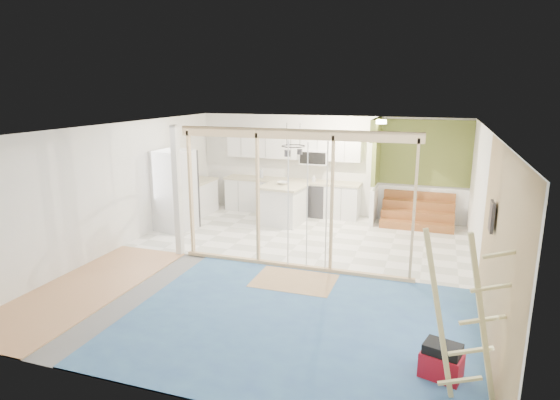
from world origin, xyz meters
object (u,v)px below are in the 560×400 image
(fridge, at_px, (173,191))
(toolbox, at_px, (442,362))
(ladder, at_px, (466,319))
(island, at_px, (283,205))

(fridge, distance_m, toolbox, 7.33)
(toolbox, bearing_deg, ladder, -50.46)
(toolbox, height_order, ladder, ladder)
(island, bearing_deg, ladder, -50.82)
(island, xyz_separation_m, toolbox, (3.72, -5.40, -0.28))
(island, height_order, ladder, ladder)
(ladder, bearing_deg, toolbox, 99.82)
(fridge, relative_size, ladder, 1.00)
(island, relative_size, toolbox, 2.08)
(toolbox, xyz_separation_m, ladder, (0.18, -0.41, 0.77))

